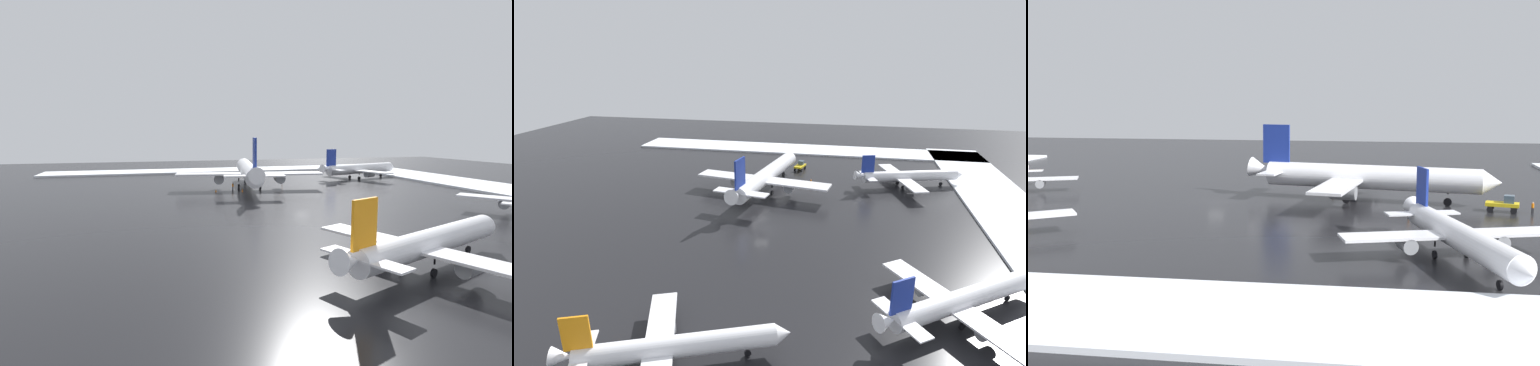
{
  "view_description": "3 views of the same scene",
  "coord_description": "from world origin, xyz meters",
  "views": [
    {
      "loc": [
        -66.19,
        26.87,
        12.63
      ],
      "look_at": [
        10.96,
        5.52,
        2.67
      ],
      "focal_mm": 28.0,
      "sensor_mm": 36.0,
      "label": 1
    },
    {
      "loc": [
        -68.3,
        -15.65,
        33.16
      ],
      "look_at": [
        17.0,
        1.75,
        4.12
      ],
      "focal_mm": 28.0,
      "sensor_mm": 36.0,
      "label": 2
    },
    {
      "loc": [
        25.22,
        -96.17,
        17.65
      ],
      "look_at": [
        10.26,
        3.59,
        2.72
      ],
      "focal_mm": 45.0,
      "sensor_mm": 36.0,
      "label": 3
    }
  ],
  "objects": [
    {
      "name": "snow_bank_far",
      "position": [
        0.0,
        -50.0,
        0.26
      ],
      "size": [
        152.0,
        16.0,
        0.52
      ],
      "primitive_type": "cube",
      "color": "white",
      "rests_on": "ground_plane"
    },
    {
      "name": "traffic_cone_mid_line",
      "position": [
        19.02,
        12.35,
        0.28
      ],
      "size": [
        0.36,
        0.36,
        0.55
      ],
      "primitive_type": "cone",
      "color": "orange",
      "rests_on": "ground_plane"
    },
    {
      "name": "ground_plane",
      "position": [
        0.0,
        0.0,
        0.0
      ],
      "size": [
        240.0,
        240.0,
        0.0
      ],
      "primitive_type": "plane",
      "color": "black"
    },
    {
      "name": "airplane_foreground_jet",
      "position": [
        23.04,
        3.93,
        3.91
      ],
      "size": [
        39.74,
        33.19,
        11.84
      ],
      "rotation": [
        0.0,
        0.0,
        6.11
      ],
      "color": "white",
      "rests_on": "ground_plane"
    },
    {
      "name": "ground_crew_mid_apron",
      "position": [
        20.1,
        8.36,
        0.97
      ],
      "size": [
        0.36,
        0.36,
        1.71
      ],
      "rotation": [
        0.0,
        0.0,
        4.03
      ],
      "color": "black",
      "rests_on": "ground_plane"
    },
    {
      "name": "ground_crew_by_nose_gear",
      "position": [
        29.41,
        -6.51,
        0.97
      ],
      "size": [
        0.36,
        0.36,
        1.71
      ],
      "rotation": [
        0.0,
        0.0,
        1.28
      ],
      "color": "black",
      "rests_on": "ground_plane"
    },
    {
      "name": "ground_crew_near_tug",
      "position": [
        46.89,
        -2.51,
        0.97
      ],
      "size": [
        0.36,
        0.36,
        1.71
      ],
      "rotation": [
        0.0,
        0.0,
        4.9
      ],
      "color": "black",
      "rests_on": "ground_plane"
    },
    {
      "name": "traffic_cone_near_nose",
      "position": [
        17.81,
        6.74,
        0.28
      ],
      "size": [
        0.36,
        0.36,
        0.55
      ],
      "primitive_type": "cone",
      "color": "orange",
      "rests_on": "ground_plane"
    },
    {
      "name": "pushback_tug",
      "position": [
        43.07,
        -1.98,
        1.28
      ],
      "size": [
        4.97,
        3.17,
        2.5
      ],
      "rotation": [
        0.0,
        0.0,
        6.06
      ],
      "color": "gold",
      "rests_on": "ground_plane"
    },
    {
      "name": "airplane_distant_tail",
      "position": [
        33.32,
        -30.6,
        2.81
      ],
      "size": [
        23.58,
        28.01,
        8.5
      ],
      "rotation": [
        0.0,
        0.0,
        5.01
      ],
      "color": "white",
      "rests_on": "ground_plane"
    }
  ]
}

